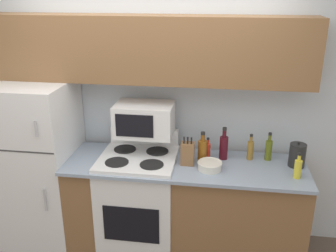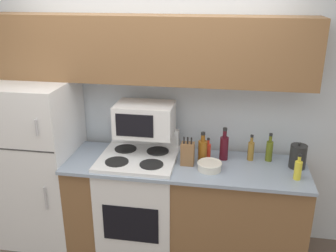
# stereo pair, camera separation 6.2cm
# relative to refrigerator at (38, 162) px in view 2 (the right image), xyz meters

# --- Properties ---
(wall_back) EXTENTS (8.00, 0.05, 2.55)m
(wall_back) POSITION_rel_refrigerator_xyz_m (1.06, 0.38, 0.48)
(wall_back) COLOR silver
(wall_back) RESTS_ON ground_plane
(lower_cabinets) EXTENTS (2.12, 0.68, 0.92)m
(lower_cabinets) POSITION_rel_refrigerator_xyz_m (1.43, -0.03, -0.33)
(lower_cabinets) COLOR brown
(lower_cabinets) RESTS_ON ground_plane
(refrigerator) EXTENTS (0.74, 0.72, 1.59)m
(refrigerator) POSITION_rel_refrigerator_xyz_m (0.00, 0.00, 0.00)
(refrigerator) COLOR white
(refrigerator) RESTS_ON ground_plane
(upper_cabinets) EXTENTS (2.86, 0.32, 0.57)m
(upper_cabinets) POSITION_rel_refrigerator_xyz_m (1.06, 0.19, 1.08)
(upper_cabinets) COLOR brown
(upper_cabinets) RESTS_ON refrigerator
(stove) EXTENTS (0.68, 0.66, 1.12)m
(stove) POSITION_rel_refrigerator_xyz_m (1.00, -0.04, -0.30)
(stove) COLOR white
(stove) RESTS_ON ground_plane
(microwave) EXTENTS (0.52, 0.35, 0.29)m
(microwave) POSITION_rel_refrigerator_xyz_m (1.04, 0.10, 0.47)
(microwave) COLOR white
(microwave) RESTS_ON stove
(knife_block) EXTENTS (0.11, 0.10, 0.26)m
(knife_block) POSITION_rel_refrigerator_xyz_m (1.45, -0.05, 0.23)
(knife_block) COLOR brown
(knife_block) RESTS_ON lower_cabinets
(bowl) EXTENTS (0.21, 0.21, 0.07)m
(bowl) POSITION_rel_refrigerator_xyz_m (1.65, -0.13, 0.16)
(bowl) COLOR silver
(bowl) RESTS_ON lower_cabinets
(bottle_vinegar) EXTENTS (0.06, 0.06, 0.24)m
(bottle_vinegar) POSITION_rel_refrigerator_xyz_m (2.00, 0.13, 0.22)
(bottle_vinegar) COLOR olive
(bottle_vinegar) RESTS_ON lower_cabinets
(bottle_cooking_spray) EXTENTS (0.06, 0.06, 0.22)m
(bottle_cooking_spray) POSITION_rel_refrigerator_xyz_m (2.36, -0.17, 0.21)
(bottle_cooking_spray) COLOR gold
(bottle_cooking_spray) RESTS_ON lower_cabinets
(bottle_wine_red) EXTENTS (0.08, 0.08, 0.30)m
(bottle_wine_red) POSITION_rel_refrigerator_xyz_m (1.76, 0.11, 0.25)
(bottle_wine_red) COLOR #470F19
(bottle_wine_red) RESTS_ON lower_cabinets
(bottle_olive_oil) EXTENTS (0.06, 0.06, 0.26)m
(bottle_olive_oil) POSITION_rel_refrigerator_xyz_m (2.16, 0.14, 0.23)
(bottle_olive_oil) COLOR #5B6619
(bottle_olive_oil) RESTS_ON lower_cabinets
(bottle_hot_sauce) EXTENTS (0.05, 0.05, 0.20)m
(bottle_hot_sauce) POSITION_rel_refrigerator_xyz_m (1.62, 0.09, 0.21)
(bottle_hot_sauce) COLOR red
(bottle_hot_sauce) RESTS_ON lower_cabinets
(bottle_whiskey) EXTENTS (0.08, 0.08, 0.28)m
(bottle_whiskey) POSITION_rel_refrigerator_xyz_m (1.58, 0.02, 0.24)
(bottle_whiskey) COLOR brown
(bottle_whiskey) RESTS_ON lower_cabinets
(kettle) EXTENTS (0.14, 0.14, 0.23)m
(kettle) POSITION_rel_refrigerator_xyz_m (2.39, 0.05, 0.23)
(kettle) COLOR black
(kettle) RESTS_ON lower_cabinets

